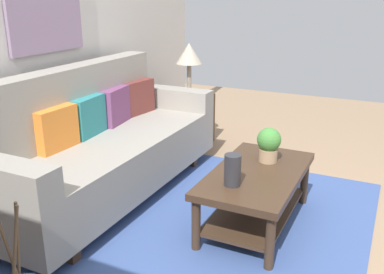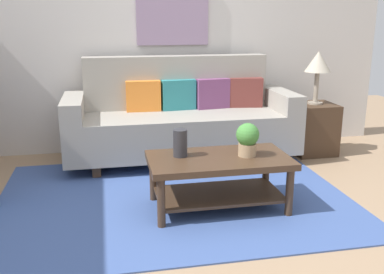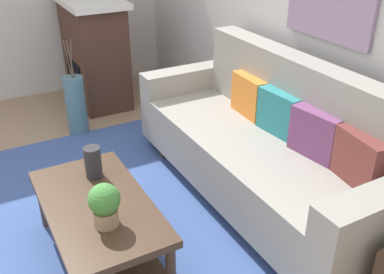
% 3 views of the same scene
% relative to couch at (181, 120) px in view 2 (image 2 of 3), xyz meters
% --- Properties ---
extents(ground_plane, '(9.46, 9.46, 0.00)m').
position_rel_couch_xyz_m(ground_plane, '(-0.24, -1.53, -0.43)').
color(ground_plane, '#9E7F60').
extents(wall_back, '(5.46, 0.10, 2.70)m').
position_rel_couch_xyz_m(wall_back, '(-0.24, 0.54, 0.92)').
color(wall_back, silver).
rests_on(wall_back, ground_plane).
extents(area_rug, '(2.90, 2.15, 0.01)m').
position_rel_couch_xyz_m(area_rug, '(-0.24, -1.03, -0.43)').
color(area_rug, '#3D5693').
rests_on(area_rug, ground_plane).
extents(couch, '(2.37, 0.84, 1.08)m').
position_rel_couch_xyz_m(couch, '(0.00, 0.00, 0.00)').
color(couch, gray).
rests_on(couch, ground_plane).
extents(throw_pillow_orange, '(0.36, 0.13, 0.32)m').
position_rel_couch_xyz_m(throw_pillow_orange, '(-0.37, 0.12, 0.25)').
color(throw_pillow_orange, orange).
rests_on(throw_pillow_orange, couch).
extents(throw_pillow_teal, '(0.37, 0.15, 0.32)m').
position_rel_couch_xyz_m(throw_pillow_teal, '(0.00, 0.12, 0.25)').
color(throw_pillow_teal, teal).
rests_on(throw_pillow_teal, couch).
extents(throw_pillow_plum, '(0.37, 0.17, 0.32)m').
position_rel_couch_xyz_m(throw_pillow_plum, '(0.37, 0.12, 0.25)').
color(throw_pillow_plum, '#7A4270').
rests_on(throw_pillow_plum, couch).
extents(throw_pillow_maroon, '(0.37, 0.17, 0.32)m').
position_rel_couch_xyz_m(throw_pillow_maroon, '(0.75, 0.12, 0.25)').
color(throw_pillow_maroon, brown).
rests_on(throw_pillow_maroon, couch).
extents(coffee_table, '(1.10, 0.60, 0.43)m').
position_rel_couch_xyz_m(coffee_table, '(0.07, -1.30, -0.12)').
color(coffee_table, '#422D1E').
rests_on(coffee_table, ground_plane).
extents(tabletop_vase, '(0.11, 0.11, 0.21)m').
position_rel_couch_xyz_m(tabletop_vase, '(-0.22, -1.22, 0.11)').
color(tabletop_vase, '#2D2D33').
rests_on(tabletop_vase, coffee_table).
extents(potted_plant_tabletop, '(0.18, 0.18, 0.26)m').
position_rel_couch_xyz_m(potted_plant_tabletop, '(0.30, -1.31, 0.14)').
color(potted_plant_tabletop, tan).
rests_on(potted_plant_tabletop, coffee_table).
extents(side_table, '(0.44, 0.44, 0.56)m').
position_rel_couch_xyz_m(side_table, '(1.49, -0.07, -0.15)').
color(side_table, '#422D1E').
rests_on(side_table, ground_plane).
extents(table_lamp, '(0.28, 0.28, 0.57)m').
position_rel_couch_xyz_m(table_lamp, '(1.49, -0.07, 0.56)').
color(table_lamp, gray).
rests_on(table_lamp, side_table).
extents(framed_painting, '(0.79, 0.03, 0.70)m').
position_rel_couch_xyz_m(framed_painting, '(0.00, 0.47, 1.10)').
color(framed_painting, gray).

